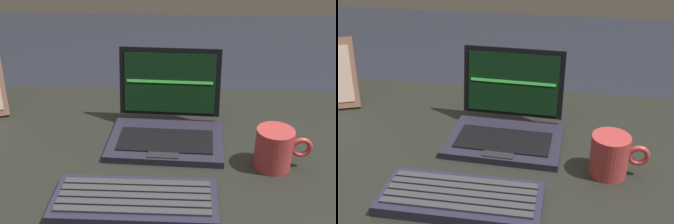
{
  "view_description": "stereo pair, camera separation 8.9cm",
  "coord_description": "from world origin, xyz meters",
  "views": [
    {
      "loc": [
        0.14,
        -0.77,
        1.23
      ],
      "look_at": [
        0.1,
        0.01,
        0.81
      ],
      "focal_mm": 44.18,
      "sensor_mm": 36.0,
      "label": 1
    },
    {
      "loc": [
        0.22,
        -0.77,
        1.23
      ],
      "look_at": [
        0.1,
        0.01,
        0.81
      ],
      "focal_mm": 44.18,
      "sensor_mm": 36.0,
      "label": 2
    }
  ],
  "objects": [
    {
      "name": "desk",
      "position": [
        0.0,
        0.0,
        0.61
      ],
      "size": [
        1.55,
        0.65,
        0.73
      ],
      "color": "black",
      "rests_on": "ground"
    },
    {
      "name": "coffee_mug",
      "position": [
        0.32,
        -0.05,
        0.77
      ],
      "size": [
        0.12,
        0.08,
        0.09
      ],
      "color": "#B53B3C",
      "rests_on": "desk"
    },
    {
      "name": "external_keyboard",
      "position": [
        0.05,
        -0.19,
        0.74
      ],
      "size": [
        0.3,
        0.12,
        0.02
      ],
      "color": "#232437",
      "rests_on": "desk"
    },
    {
      "name": "laptop_front",
      "position": [
        0.1,
        0.05,
        0.76
      ],
      "size": [
        0.26,
        0.22,
        0.19
      ],
      "color": "#242132",
      "rests_on": "desk"
    }
  ]
}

